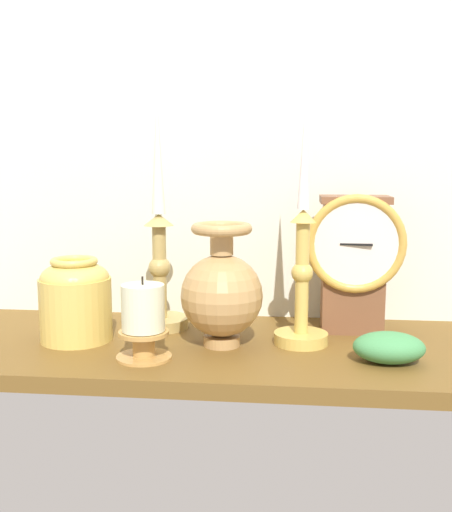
% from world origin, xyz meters
% --- Properties ---
extents(ground_plane, '(1.00, 0.36, 0.02)m').
position_xyz_m(ground_plane, '(0.00, 0.00, -0.01)').
color(ground_plane, brown).
extents(back_wall, '(1.20, 0.02, 0.65)m').
position_xyz_m(back_wall, '(0.00, 0.18, 0.33)').
color(back_wall, silver).
rests_on(back_wall, ground_plane).
extents(mantel_clock, '(0.16, 0.09, 0.23)m').
position_xyz_m(mantel_clock, '(0.23, 0.09, 0.12)').
color(mantel_clock, brown).
rests_on(mantel_clock, ground_plane).
extents(candlestick_tall_left, '(0.09, 0.09, 0.37)m').
position_xyz_m(candlestick_tall_left, '(0.15, 0.01, 0.11)').
color(candlestick_tall_left, gold).
rests_on(candlestick_tall_left, ground_plane).
extents(candlestick_tall_center, '(0.10, 0.10, 0.39)m').
position_xyz_m(candlestick_tall_center, '(-0.10, 0.08, 0.12)').
color(candlestick_tall_center, tan).
rests_on(candlestick_tall_center, ground_plane).
extents(brass_vase_bulbous, '(0.13, 0.13, 0.19)m').
position_xyz_m(brass_vase_bulbous, '(0.02, -0.01, 0.09)').
color(brass_vase_bulbous, tan).
rests_on(brass_vase_bulbous, ground_plane).
extents(brass_vase_jar, '(0.11, 0.11, 0.13)m').
position_xyz_m(brass_vase_jar, '(-0.21, -0.01, 0.07)').
color(brass_vase_jar, '#D2B454').
rests_on(brass_vase_jar, ground_plane).
extents(pillar_candle_front, '(0.08, 0.08, 0.12)m').
position_xyz_m(pillar_candle_front, '(-0.08, -0.09, 0.06)').
color(pillar_candle_front, '#BB8A46').
rests_on(pillar_candle_front, ground_plane).
extents(ivy_sprig, '(0.10, 0.07, 0.04)m').
position_xyz_m(ivy_sprig, '(0.27, -0.07, 0.02)').
color(ivy_sprig, '#428A4E').
rests_on(ivy_sprig, ground_plane).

